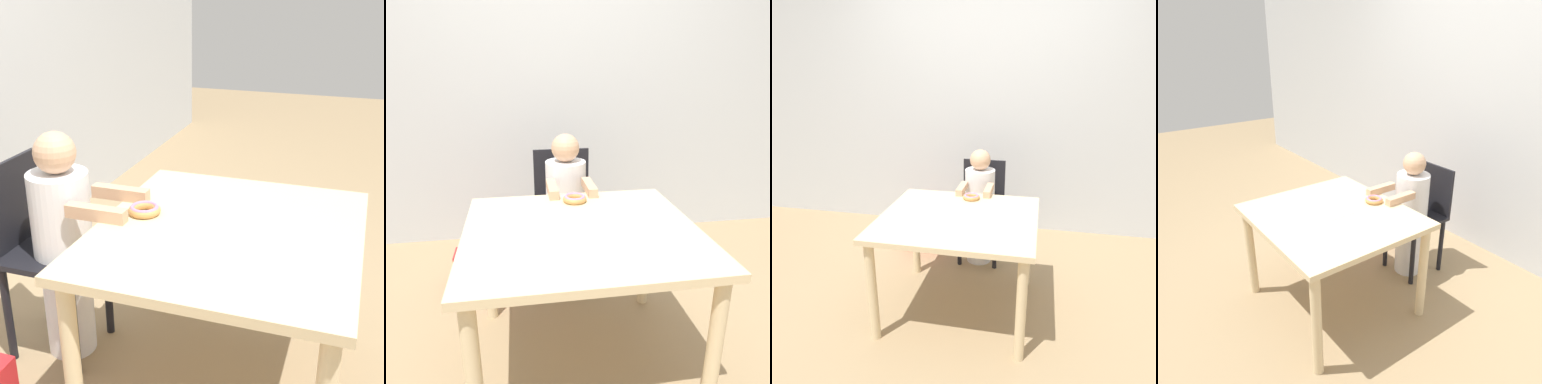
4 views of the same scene
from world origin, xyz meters
TOP-DOWN VIEW (x-y plane):
  - ground_plane at (0.00, 0.00)m, footprint 12.00×12.00m
  - wall_back at (0.00, 1.51)m, footprint 8.00×0.05m
  - dining_table at (0.00, 0.00)m, footprint 1.02×0.93m
  - chair at (0.02, 0.81)m, footprint 0.37×0.38m
  - child_figure at (0.02, 0.70)m, footprint 0.26×0.46m
  - donut at (0.02, 0.34)m, footprint 0.12×0.12m
  - napkin at (-0.05, 0.01)m, footprint 0.25×0.25m
  - handbag at (-0.52, 0.80)m, footprint 0.35×0.16m

SIDE VIEW (x-z plane):
  - ground_plane at x=0.00m, z-range 0.00..0.00m
  - handbag at x=-0.52m, z-range -0.06..0.30m
  - chair at x=0.02m, z-range 0.03..0.89m
  - child_figure at x=0.02m, z-range 0.00..1.00m
  - dining_table at x=0.00m, z-range 0.26..0.96m
  - napkin at x=-0.05m, z-range 0.71..0.71m
  - donut at x=0.02m, z-range 0.71..0.74m
  - wall_back at x=0.00m, z-range 0.00..2.50m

